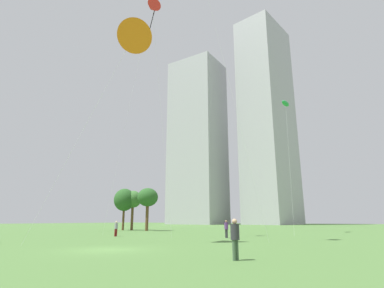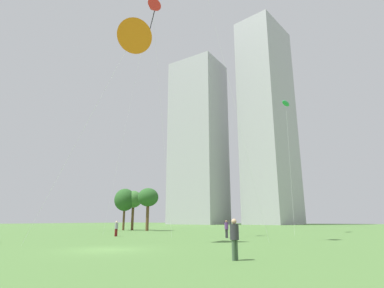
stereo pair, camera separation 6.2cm
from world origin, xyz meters
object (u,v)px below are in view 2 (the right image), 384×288
(park_tree_1, at_px, (133,200))
(distant_highrise_0, at_px, (268,119))
(person_standing_1, at_px, (226,228))
(park_tree_0, at_px, (125,200))
(kite_flying_2, at_px, (153,7))
(kite_flying_6, at_px, (286,103))
(kite_flying_4, at_px, (133,38))
(distant_highrise_1, at_px, (198,140))
(kite_flying_1, at_px, (144,39))
(park_tree_2, at_px, (148,198))
(person_standing_4, at_px, (234,236))
(person_standing_3, at_px, (116,227))

(park_tree_1, distance_m, distant_highrise_0, 86.77)
(person_standing_1, relative_size, park_tree_0, 0.24)
(kite_flying_2, height_order, kite_flying_6, kite_flying_2)
(kite_flying_4, xyz_separation_m, distant_highrise_1, (-51.64, 90.81, 18.25))
(person_standing_1, bearing_deg, kite_flying_1, 16.65)
(park_tree_2, distance_m, distant_highrise_0, 87.79)
(person_standing_1, height_order, park_tree_2, park_tree_2)
(kite_flying_6, xyz_separation_m, distant_highrise_1, (-57.06, 63.57, 16.71))
(kite_flying_6, xyz_separation_m, park_tree_2, (-23.00, -5.12, -13.70))
(person_standing_1, xyz_separation_m, person_standing_4, (8.44, -15.26, 0.05))
(kite_flying_6, xyz_separation_m, park_tree_0, (-28.44, -5.28, -13.88))
(person_standing_3, bearing_deg, kite_flying_2, 100.23)
(person_standing_4, xyz_separation_m, park_tree_0, (-34.28, 25.62, 4.18))
(park_tree_1, bearing_deg, kite_flying_4, -46.37)
(person_standing_4, bearing_deg, kite_flying_4, 84.27)
(kite_flying_4, bearing_deg, kite_flying_6, 78.75)
(person_standing_4, distance_m, kite_flying_2, 31.52)
(kite_flying_4, bearing_deg, person_standing_1, 76.31)
(park_tree_0, height_order, distant_highrise_1, distant_highrise_1)
(park_tree_1, bearing_deg, park_tree_2, -12.57)
(kite_flying_1, relative_size, distant_highrise_1, 0.41)
(person_standing_1, bearing_deg, kite_flying_2, 58.83)
(kite_flying_2, xyz_separation_m, kite_flying_6, (9.21, 20.68, -7.68))
(kite_flying_4, relative_size, park_tree_2, 2.74)
(kite_flying_2, xyz_separation_m, park_tree_0, (-19.23, 15.40, -21.57))
(park_tree_0, height_order, distant_highrise_0, distant_highrise_0)
(kite_flying_1, bearing_deg, park_tree_2, 124.68)
(person_standing_1, distance_m, kite_flying_4, 20.43)
(kite_flying_6, bearing_deg, park_tree_2, -167.44)
(person_standing_3, relative_size, kite_flying_2, 0.06)
(park_tree_0, bearing_deg, kite_flying_1, -37.63)
(park_tree_0, bearing_deg, person_standing_4, -36.77)
(park_tree_1, bearing_deg, person_standing_3, -49.85)
(person_standing_3, bearing_deg, distant_highrise_1, -133.55)
(person_standing_1, xyz_separation_m, distant_highrise_1, (-54.46, 79.21, 34.82))
(kite_flying_4, height_order, kite_flying_6, kite_flying_6)
(kite_flying_4, distance_m, distant_highrise_1, 106.05)
(park_tree_2, bearing_deg, kite_flying_1, -55.32)
(park_tree_0, bearing_deg, kite_flying_2, -38.69)
(kite_flying_1, height_order, distant_highrise_0, distant_highrise_0)
(person_standing_4, bearing_deg, park_tree_1, 63.47)
(person_standing_1, xyz_separation_m, kite_flying_2, (-6.61, -5.04, 25.80))
(kite_flying_4, xyz_separation_m, park_tree_2, (-17.58, 22.11, -12.16))
(kite_flying_2, distance_m, kite_flying_4, 11.93)
(kite_flying_1, xyz_separation_m, kite_flying_4, (11.12, -12.79, -10.95))
(person_standing_1, height_order, distant_highrise_1, distant_highrise_1)
(kite_flying_2, height_order, park_tree_1, kite_flying_2)
(person_standing_3, height_order, park_tree_0, park_tree_0)
(kite_flying_4, distance_m, park_tree_0, 34.12)
(person_standing_4, height_order, park_tree_0, park_tree_0)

